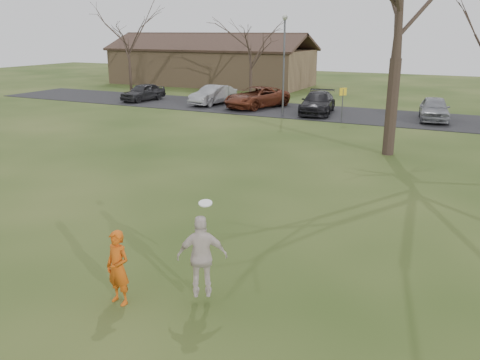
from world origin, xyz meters
name	(u,v)px	position (x,y,z in m)	size (l,w,h in m)	color
ground	(155,299)	(0.00, 0.00, 0.00)	(120.00, 120.00, 0.00)	#1E380F
parking_strip	(384,117)	(0.00, 25.00, 0.02)	(62.00, 6.50, 0.04)	black
player_defender	(118,268)	(-0.57, -0.40, 0.78)	(0.57, 0.37, 1.56)	#C95110
car_0	(143,92)	(-18.49, 24.47, 0.71)	(1.58, 3.93, 1.34)	#272629
car_1	(213,95)	(-12.57, 25.08, 0.74)	(1.47, 4.22, 1.39)	gray
car_2	(257,97)	(-9.01, 25.09, 0.77)	(2.42, 5.26, 1.46)	#5F2716
car_3	(318,103)	(-4.30, 24.46, 0.75)	(1.98, 4.86, 1.41)	black
car_4	(434,109)	(2.92, 25.03, 0.75)	(1.68, 4.17, 1.42)	gray
catching_play	(202,256)	(0.98, 0.31, 1.05)	(1.08, 0.85, 1.93)	beige
building	(211,65)	(-20.00, 38.00, 1.93)	(20.60, 8.50, 5.14)	#8C6D4C
lamp_post	(284,53)	(-6.00, 22.50, 3.97)	(0.34, 0.34, 6.27)	#47474C
sign_yellow	(343,98)	(-2.00, 22.00, 1.45)	(0.35, 0.35, 2.08)	#47474C
small_tree_row	(471,53)	(4.38, 30.06, 3.89)	(55.00, 5.90, 8.50)	#352821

